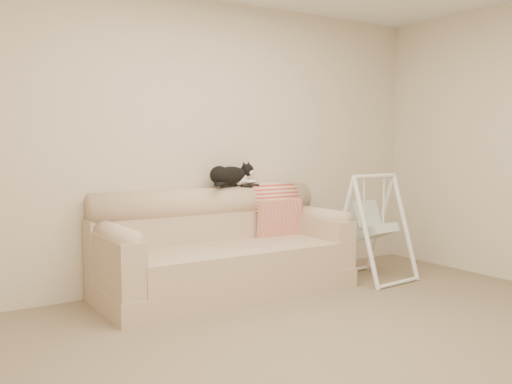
% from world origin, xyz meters
% --- Properties ---
extents(ground_plane, '(5.00, 5.00, 0.00)m').
position_xyz_m(ground_plane, '(0.00, 0.00, 0.00)').
color(ground_plane, '#77654C').
rests_on(ground_plane, ground).
extents(room_shell, '(5.04, 4.04, 2.60)m').
position_xyz_m(room_shell, '(0.00, 0.00, 1.53)').
color(room_shell, beige).
rests_on(room_shell, ground).
extents(sofa, '(2.20, 0.93, 0.90)m').
position_xyz_m(sofa, '(0.00, 1.62, 0.35)').
color(sofa, tan).
rests_on(sofa, ground).
extents(remote_a, '(0.19, 0.10, 0.03)m').
position_xyz_m(remote_a, '(0.22, 1.87, 0.91)').
color(remote_a, black).
rests_on(remote_a, sofa).
extents(remote_b, '(0.18, 0.08, 0.02)m').
position_xyz_m(remote_b, '(0.42, 1.82, 0.91)').
color(remote_b, black).
rests_on(remote_b, sofa).
extents(tuxedo_cat, '(0.55, 0.35, 0.22)m').
position_xyz_m(tuxedo_cat, '(0.24, 1.85, 1.00)').
color(tuxedo_cat, black).
rests_on(tuxedo_cat, sofa).
extents(throw_blanket, '(0.47, 0.38, 0.58)m').
position_xyz_m(throw_blanket, '(0.68, 1.84, 0.72)').
color(throw_blanket, red).
rests_on(throw_blanket, sofa).
extents(baby_swing, '(0.67, 0.71, 1.02)m').
position_xyz_m(baby_swing, '(1.45, 1.25, 0.50)').
color(baby_swing, white).
rests_on(baby_swing, ground).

